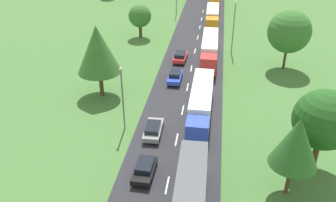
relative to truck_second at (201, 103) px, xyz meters
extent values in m
cube|color=#2B2B30|center=(-2.32, -4.28, -2.08)|extent=(10.00, 140.00, 0.06)
cube|color=white|center=(-2.32, -12.56, -2.04)|extent=(0.16, 2.40, 0.01)
cube|color=white|center=(-2.32, -5.17, -2.04)|extent=(0.16, 2.40, 0.01)
cube|color=white|center=(-2.32, 1.40, -2.04)|extent=(0.16, 2.40, 0.01)
cube|color=white|center=(-2.32, 7.86, -2.04)|extent=(0.16, 2.40, 0.01)
cube|color=white|center=(-2.32, 14.44, -2.04)|extent=(0.16, 2.40, 0.01)
cube|color=white|center=(-2.32, 22.09, -2.04)|extent=(0.16, 2.40, 0.01)
cube|color=white|center=(-2.32, 29.27, -2.04)|extent=(0.16, 2.40, 0.01)
cube|color=white|center=(-2.32, 35.74, -2.04)|extent=(0.16, 2.40, 0.01)
cube|color=white|center=(-2.32, 41.74, -2.04)|extent=(0.16, 2.40, 0.01)
cube|color=white|center=(-2.32, 47.89, -2.04)|extent=(0.16, 2.40, 0.01)
cube|color=#4C5156|center=(0.07, -15.93, 0.17)|extent=(2.67, 11.57, 2.84)
cylinder|color=black|center=(1.07, -12.46, -1.55)|extent=(0.36, 1.01, 1.00)
cylinder|color=black|center=(-1.03, -12.49, -1.55)|extent=(0.36, 1.01, 1.00)
cylinder|color=black|center=(1.05, -11.08, -1.55)|extent=(0.36, 1.01, 1.00)
cylinder|color=black|center=(-1.05, -11.11, -1.55)|extent=(0.36, 1.01, 1.00)
cube|color=blue|center=(-0.03, -5.91, -0.23)|extent=(2.45, 2.45, 2.63)
cube|color=black|center=(-0.04, -7.06, 0.24)|extent=(2.10, 0.11, 1.16)
cube|color=white|center=(0.01, 1.17, 0.13)|extent=(2.56, 11.03, 2.76)
cube|color=black|center=(0.01, 1.17, -1.45)|extent=(0.96, 10.47, 0.24)
cylinder|color=black|center=(1.01, -6.52, -1.55)|extent=(0.36, 1.00, 1.00)
cylinder|color=black|center=(-1.09, -6.51, -1.55)|extent=(0.36, 1.00, 1.00)
cylinder|color=black|center=(1.08, 4.47, -1.55)|extent=(0.36, 1.00, 1.00)
cylinder|color=black|center=(-1.02, 4.48, -1.55)|extent=(0.36, 1.00, 1.00)
cylinder|color=black|center=(1.08, 5.79, -1.55)|extent=(0.36, 1.00, 1.00)
cylinder|color=black|center=(-1.02, 5.80, -1.55)|extent=(0.36, 1.00, 1.00)
cube|color=red|center=(0.36, 12.09, -0.20)|extent=(2.46, 2.62, 2.70)
cube|color=black|center=(0.37, 10.84, 0.29)|extent=(2.10, 0.12, 1.19)
cube|color=white|center=(0.30, 19.04, 0.20)|extent=(2.58, 10.63, 2.89)
cube|color=black|center=(0.30, 19.04, -1.45)|extent=(0.98, 10.08, 0.24)
cylinder|color=black|center=(1.41, 11.44, -1.55)|extent=(0.36, 1.00, 1.00)
cylinder|color=black|center=(-0.69, 11.43, -1.55)|extent=(0.36, 1.00, 1.00)
cylinder|color=black|center=(1.33, 22.23, -1.55)|extent=(0.36, 1.00, 1.00)
cylinder|color=black|center=(-0.77, 22.21, -1.55)|extent=(0.36, 1.00, 1.00)
cylinder|color=black|center=(1.32, 23.50, -1.55)|extent=(0.36, 1.00, 1.00)
cylinder|color=black|center=(-0.78, 23.49, -1.55)|extent=(0.36, 1.00, 1.00)
cube|color=orange|center=(0.21, 31.21, -0.12)|extent=(2.48, 2.74, 2.86)
cube|color=black|center=(0.23, 29.92, 0.39)|extent=(2.10, 0.13, 1.26)
cube|color=beige|center=(0.11, 37.71, 0.17)|extent=(2.64, 9.63, 2.83)
cube|color=black|center=(0.11, 37.71, -1.45)|extent=(1.03, 9.13, 0.24)
cylinder|color=black|center=(1.27, 30.55, -1.55)|extent=(0.36, 1.00, 1.00)
cylinder|color=black|center=(-0.83, 30.52, -1.55)|extent=(0.36, 1.00, 1.00)
cylinder|color=black|center=(1.12, 40.61, -1.55)|extent=(0.36, 1.00, 1.00)
cylinder|color=black|center=(-0.98, 40.58, -1.55)|extent=(0.36, 1.00, 1.00)
cylinder|color=black|center=(1.10, 41.76, -1.55)|extent=(0.36, 1.00, 1.00)
cylinder|color=black|center=(-1.00, 41.73, -1.55)|extent=(0.36, 1.00, 1.00)
cube|color=orange|center=(0.26, 46.50, -0.01)|extent=(2.48, 2.77, 3.08)
cube|color=black|center=(0.28, 45.19, 0.55)|extent=(2.10, 0.13, 1.35)
cube|color=black|center=(0.15, 53.82, -1.45)|extent=(1.06, 10.67, 0.24)
cylinder|color=black|center=(1.32, 45.83, -1.55)|extent=(0.37, 1.01, 1.00)
cylinder|color=black|center=(-0.78, 45.80, -1.55)|extent=(0.37, 1.01, 1.00)
cylinder|color=black|center=(1.15, 57.21, -1.55)|extent=(0.37, 1.01, 1.00)
cylinder|color=black|center=(-0.95, 57.17, -1.55)|extent=(0.37, 1.01, 1.00)
cube|color=black|center=(-4.70, -11.48, -1.45)|extent=(1.97, 4.07, 0.55)
cube|color=black|center=(-4.69, -11.28, -0.94)|extent=(1.62, 2.29, 0.47)
cylinder|color=black|center=(-3.91, -12.87, -1.73)|extent=(0.24, 0.65, 0.64)
cylinder|color=black|center=(-5.56, -12.83, -1.73)|extent=(0.24, 0.65, 0.64)
cylinder|color=black|center=(-3.83, -10.14, -1.73)|extent=(0.24, 0.65, 0.64)
cylinder|color=black|center=(-5.48, -10.09, -1.73)|extent=(0.24, 0.65, 0.64)
cube|color=gray|center=(-5.07, -4.48, -1.45)|extent=(1.94, 4.47, 0.56)
cube|color=black|center=(-5.06, -4.70, -0.92)|extent=(1.60, 2.52, 0.49)
cylinder|color=black|center=(-5.92, -2.99, -1.73)|extent=(0.23, 0.64, 0.64)
cylinder|color=black|center=(-4.27, -2.96, -1.73)|extent=(0.23, 0.64, 0.64)
cylinder|color=black|center=(-5.86, -6.01, -1.73)|extent=(0.23, 0.64, 0.64)
cylinder|color=black|center=(-4.21, -5.97, -1.73)|extent=(0.23, 0.64, 0.64)
cube|color=blue|center=(-4.33, 9.49, -1.41)|extent=(1.86, 4.34, 0.63)
cube|color=black|center=(-4.33, 9.71, -0.81)|extent=(1.56, 2.43, 0.56)
cylinder|color=black|center=(-3.52, 8.01, -1.73)|extent=(0.22, 0.64, 0.64)
cylinder|color=black|center=(-5.16, 8.02, -1.73)|extent=(0.22, 0.64, 0.64)
cylinder|color=black|center=(-3.50, 10.96, -1.73)|extent=(0.22, 0.64, 0.64)
cylinder|color=black|center=(-5.14, 10.97, -1.73)|extent=(0.22, 0.64, 0.64)
cube|color=red|center=(-4.39, 17.29, -1.42)|extent=(2.10, 4.39, 0.61)
cube|color=black|center=(-4.40, 17.08, -0.83)|extent=(1.71, 2.48, 0.58)
cylinder|color=black|center=(-5.17, 18.79, -1.73)|extent=(0.25, 0.65, 0.64)
cylinder|color=black|center=(-3.47, 18.71, -1.73)|extent=(0.25, 0.65, 0.64)
cylinder|color=black|center=(-5.31, 15.87, -1.73)|extent=(0.25, 0.65, 0.64)
cylinder|color=black|center=(-3.61, 15.79, -1.73)|extent=(0.25, 0.65, 0.64)
cylinder|color=slate|center=(-8.61, -3.75, 1.67)|extent=(0.18, 0.18, 7.55)
sphere|color=silver|center=(-8.61, -3.75, 5.56)|extent=(0.36, 0.36, 0.36)
cylinder|color=slate|center=(4.03, 22.16, 2.22)|extent=(0.18, 0.18, 8.66)
sphere|color=silver|center=(4.03, 22.16, 6.67)|extent=(0.36, 0.36, 0.36)
cylinder|color=#513823|center=(-13.69, 3.94, -0.34)|extent=(0.55, 0.55, 3.54)
cone|color=#38702D|center=(-13.69, 3.94, 4.59)|extent=(5.74, 5.74, 6.31)
cylinder|color=#513823|center=(8.60, -11.93, -0.42)|extent=(0.38, 0.38, 3.38)
cone|color=#2D6628|center=(8.60, -11.93, 3.58)|extent=(4.20, 4.20, 4.62)
cylinder|color=#513823|center=(12.14, 16.66, -0.30)|extent=(0.39, 0.39, 3.62)
sphere|color=#38702D|center=(12.14, 16.66, 3.96)|extent=(6.53, 6.53, 6.53)
cylinder|color=#513823|center=(11.65, -8.11, -0.29)|extent=(0.60, 0.60, 3.64)
sphere|color=#23561E|center=(11.65, -8.11, 3.69)|extent=(5.75, 5.75, 5.75)
cylinder|color=#513823|center=(-13.36, 27.99, -0.80)|extent=(0.63, 0.63, 2.61)
sphere|color=#38702D|center=(-13.36, 27.99, 2.12)|extent=(4.31, 4.31, 4.31)
camera|label=1|loc=(1.35, -38.00, 21.46)|focal=38.60mm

